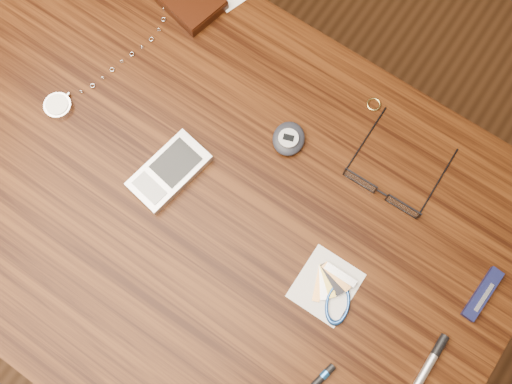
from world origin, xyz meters
TOP-DOWN VIEW (x-y plane):
  - ground at (0.00, 0.00)m, footprint 3.80×3.80m
  - desk at (0.00, 0.00)m, footprint 1.00×0.70m
  - wallet_and_card at (-0.20, 0.27)m, footprint 0.13×0.14m
  - eyeglasses at (0.23, 0.17)m, footprint 0.14×0.14m
  - gold_ring at (0.15, 0.29)m, footprint 0.03×0.03m
  - pocket_watch at (-0.27, 0.00)m, footprint 0.08×0.28m
  - pda_phone at (-0.05, 0.01)m, footprint 0.09×0.13m
  - pedometer at (0.07, 0.16)m, footprint 0.07×0.07m
  - notepad_keys at (0.25, -0.01)m, footprint 0.10×0.09m
  - pocket_knife at (0.44, 0.12)m, footprint 0.02×0.09m
  - silver_pen at (0.42, -0.03)m, footprint 0.01×0.15m

SIDE VIEW (x-z plane):
  - ground at x=0.00m, z-range 0.00..0.00m
  - desk at x=0.00m, z-range 0.27..1.02m
  - gold_ring at x=0.15m, z-range 0.75..0.75m
  - notepad_keys at x=0.25m, z-range 0.75..0.76m
  - pocket_knife at x=0.44m, z-range 0.75..0.76m
  - pocket_watch at x=-0.27m, z-range 0.75..0.76m
  - silver_pen at x=0.42m, z-range 0.75..0.76m
  - pda_phone at x=-0.05m, z-range 0.75..0.77m
  - pedometer at x=0.07m, z-range 0.75..0.77m
  - wallet_and_card at x=-0.20m, z-range 0.75..0.77m
  - eyeglasses at x=0.23m, z-range 0.75..0.78m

